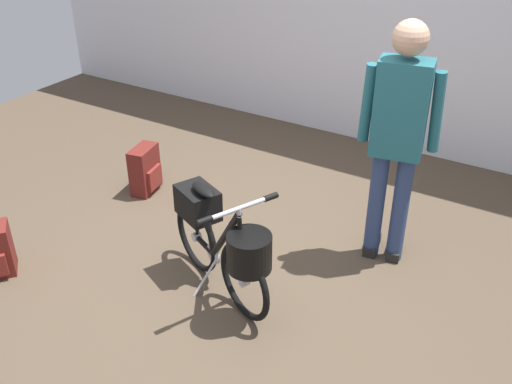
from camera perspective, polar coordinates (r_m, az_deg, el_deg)
The scene contains 4 objects.
ground_plane at distance 3.87m, azimuth -1.73°, elevation -8.86°, with size 8.06×8.06×0.00m, color brown.
folding_bike_foreground at distance 3.55m, azimuth -3.35°, elevation -4.79°, with size 0.99×0.59×0.76m.
visitor_near_wall at distance 3.74m, azimuth 13.78°, elevation 5.66°, with size 0.53×0.32×1.64m.
handbag_on_floor at distance 4.86m, azimuth -10.84°, elevation 2.13°, with size 0.22×0.31×0.40m.
Camera 1 is at (1.66, -2.51, 2.44)m, focal length 40.68 mm.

